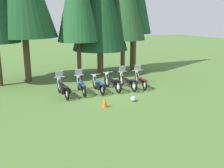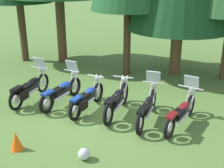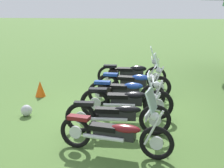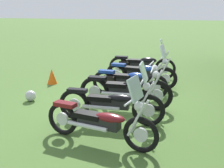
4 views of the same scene
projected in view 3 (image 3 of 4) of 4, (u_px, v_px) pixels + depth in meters
ground_plane at (125, 112)px, 9.14m from camera, size 80.00×80.00×0.00m
motorcycle_0 at (131, 73)px, 11.51m from camera, size 0.67×2.32×1.37m
motorcycle_1 at (135, 82)px, 10.39m from camera, size 0.64×2.26×1.35m
motorcycle_2 at (124, 91)px, 9.45m from camera, size 0.67×2.17×1.00m
motorcycle_3 at (127, 101)px, 8.49m from camera, size 0.68×2.32×1.03m
motorcycle_4 at (119, 115)px, 7.54m from camera, size 0.62×2.35×1.36m
motorcycle_5 at (116, 132)px, 6.58m from camera, size 0.88×2.26×1.34m
traffic_cone at (40, 89)px, 10.48m from camera, size 0.32×0.32×0.48m
dropped_helmet at (26, 110)px, 8.78m from camera, size 0.29×0.29×0.29m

